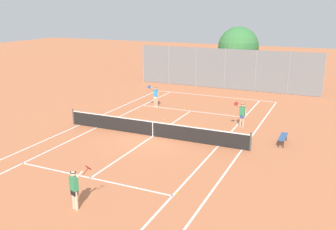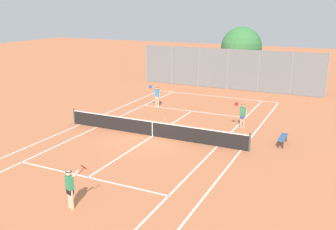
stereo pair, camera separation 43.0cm
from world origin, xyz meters
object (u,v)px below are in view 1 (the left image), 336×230
(player_near_side, at_px, (74,187))
(loose_tennis_ball_3, at_px, (177,193))
(tennis_net, at_px, (153,128))
(courtside_bench, at_px, (283,137))
(player_far_left, at_px, (156,95))
(tree_behind_left, at_px, (238,48))
(loose_tennis_ball_0, at_px, (185,108))
(loose_tennis_ball_2, at_px, (165,119))
(player_far_right, at_px, (242,114))

(player_near_side, xyz_separation_m, loose_tennis_ball_3, (3.08, 2.77, -0.89))
(tennis_net, bearing_deg, courtside_bench, 14.48)
(player_far_left, xyz_separation_m, tree_behind_left, (3.67, 10.91, 2.80))
(loose_tennis_ball_3, height_order, tree_behind_left, tree_behind_left)
(loose_tennis_ball_3, bearing_deg, tree_behind_left, 98.51)
(loose_tennis_ball_0, bearing_deg, loose_tennis_ball_2, -92.46)
(player_near_side, bearing_deg, tennis_net, 97.21)
(tennis_net, xyz_separation_m, loose_tennis_ball_3, (4.21, -6.15, -0.48))
(tennis_net, relative_size, tree_behind_left, 2.06)
(loose_tennis_ball_0, bearing_deg, player_near_side, -83.39)
(courtside_bench, distance_m, tree_behind_left, 17.20)
(player_near_side, height_order, player_far_left, same)
(player_far_left, height_order, loose_tennis_ball_0, player_far_left)
(tree_behind_left, bearing_deg, loose_tennis_ball_0, -97.65)
(loose_tennis_ball_2, distance_m, loose_tennis_ball_3, 10.97)
(player_far_left, relative_size, loose_tennis_ball_3, 26.88)
(player_near_side, height_order, courtside_bench, player_near_side)
(player_near_side, relative_size, tree_behind_left, 0.30)
(player_far_left, height_order, courtside_bench, player_far_left)
(player_near_side, distance_m, loose_tennis_ball_3, 4.23)
(player_far_right, xyz_separation_m, loose_tennis_ball_3, (-0.28, -10.19, -0.89))
(tennis_net, bearing_deg, player_far_right, 42.02)
(loose_tennis_ball_0, height_order, tree_behind_left, tree_behind_left)
(loose_tennis_ball_0, relative_size, tree_behind_left, 0.01)
(loose_tennis_ball_2, height_order, tree_behind_left, tree_behind_left)
(tennis_net, xyz_separation_m, player_near_side, (1.13, -8.91, 0.42))
(player_far_left, distance_m, courtside_bench, 11.37)
(loose_tennis_ball_3, xyz_separation_m, courtside_bench, (3.19, 8.06, 0.38))
(loose_tennis_ball_3, height_order, courtside_bench, courtside_bench)
(loose_tennis_ball_3, relative_size, tree_behind_left, 0.01)
(loose_tennis_ball_2, relative_size, loose_tennis_ball_3, 1.00)
(player_far_right, height_order, tree_behind_left, tree_behind_left)
(tennis_net, relative_size, player_far_left, 6.76)
(tennis_net, xyz_separation_m, player_far_right, (4.49, 4.04, 0.42))
(tennis_net, distance_m, loose_tennis_ball_3, 7.46)
(tennis_net, height_order, player_far_left, player_far_left)
(player_far_left, relative_size, loose_tennis_ball_2, 26.88)
(tennis_net, distance_m, player_far_right, 6.05)
(tennis_net, height_order, courtside_bench, tennis_net)
(tennis_net, relative_size, loose_tennis_ball_3, 181.82)
(player_far_left, xyz_separation_m, loose_tennis_ball_0, (2.28, 0.49, -0.89))
(player_far_left, distance_m, loose_tennis_ball_3, 14.57)
(loose_tennis_ball_3, bearing_deg, player_near_side, -138.06)
(player_near_side, xyz_separation_m, loose_tennis_ball_2, (-1.99, 12.50, -0.89))
(tennis_net, height_order, loose_tennis_ball_0, tennis_net)
(tennis_net, xyz_separation_m, loose_tennis_ball_2, (-0.86, 3.59, -0.48))
(player_far_right, xyz_separation_m, loose_tennis_ball_0, (-5.20, 2.94, -0.89))
(loose_tennis_ball_0, xyz_separation_m, loose_tennis_ball_3, (4.92, -13.13, 0.00))
(player_far_left, height_order, loose_tennis_ball_3, player_far_left)
(loose_tennis_ball_2, height_order, loose_tennis_ball_3, same)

